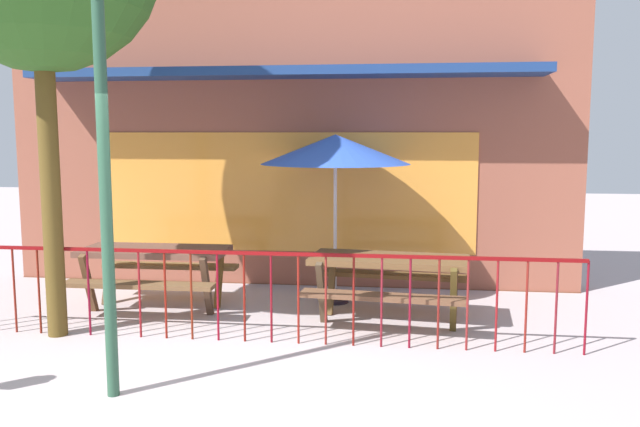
# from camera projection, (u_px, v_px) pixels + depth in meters

# --- Properties ---
(ground) EXTENTS (40.00, 40.00, 0.00)m
(ground) POSITION_uv_depth(u_px,v_px,m) (186.00, 420.00, 4.95)
(ground) COLOR #B1A2A4
(pub_storefront) EXTENTS (8.21, 1.25, 4.63)m
(pub_storefront) POSITION_uv_depth(u_px,v_px,m) (289.00, 124.00, 9.34)
(pub_storefront) COLOR #55311C
(pub_storefront) RESTS_ON ground
(patio_fence_front) EXTENTS (6.92, 0.04, 0.97)m
(patio_fence_front) POSITION_uv_depth(u_px,v_px,m) (244.00, 280.00, 6.75)
(patio_fence_front) COLOR maroon
(patio_fence_front) RESTS_ON ground
(picnic_table_left) EXTENTS (1.81, 1.38, 0.79)m
(picnic_table_left) POSITION_uv_depth(u_px,v_px,m) (155.00, 261.00, 8.00)
(picnic_table_left) COLOR brown
(picnic_table_left) RESTS_ON ground
(picnic_table_right) EXTENTS (1.93, 1.54, 0.79)m
(picnic_table_right) POSITION_uv_depth(u_px,v_px,m) (389.00, 271.00, 7.45)
(picnic_table_right) COLOR brown
(picnic_table_right) RESTS_ON ground
(patio_umbrella) EXTENTS (1.91, 1.91, 2.17)m
(patio_umbrella) POSITION_uv_depth(u_px,v_px,m) (335.00, 150.00, 8.19)
(patio_umbrella) COLOR black
(patio_umbrella) RESTS_ON ground
(street_lamp) EXTENTS (0.28, 0.28, 3.51)m
(street_lamp) POSITION_uv_depth(u_px,v_px,m) (102.00, 115.00, 5.14)
(street_lamp) COLOR #274D37
(street_lamp) RESTS_ON ground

